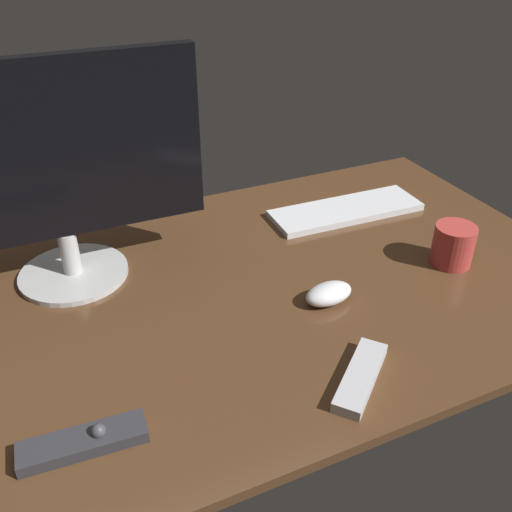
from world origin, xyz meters
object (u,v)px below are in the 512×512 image
object	(u,v)px
media_remote	(84,442)
coffee_mug	(453,245)
computer_mouse	(329,294)
monitor	(52,166)
keyboard	(346,210)
tv_remote	(361,377)

from	to	relation	value
media_remote	coffee_mug	world-z (taller)	coffee_mug
computer_mouse	media_remote	distance (cm)	51.30
monitor	media_remote	distance (cm)	50.77
keyboard	tv_remote	bearing A→B (deg)	-117.95
media_remote	tv_remote	bearing A→B (deg)	-3.24
monitor	tv_remote	bearing A→B (deg)	-52.56
monitor	media_remote	size ratio (longest dim) A/B	3.11
media_remote	coffee_mug	distance (cm)	81.45
monitor	computer_mouse	world-z (taller)	monitor
tv_remote	monitor	bearing A→B (deg)	85.79
coffee_mug	keyboard	bearing A→B (deg)	105.94
computer_mouse	tv_remote	bearing A→B (deg)	-111.69
keyboard	coffee_mug	distance (cm)	29.80
monitor	keyboard	bearing A→B (deg)	1.09
tv_remote	coffee_mug	bearing A→B (deg)	-10.13
monitor	computer_mouse	bearing A→B (deg)	-33.40
tv_remote	coffee_mug	world-z (taller)	coffee_mug
monitor	tv_remote	xyz separation A→B (cm)	(36.95, -50.10, -23.35)
monitor	coffee_mug	distance (cm)	81.58
media_remote	monitor	bearing A→B (deg)	86.42
keyboard	tv_remote	distance (cm)	57.84
keyboard	coffee_mug	bearing A→B (deg)	-72.17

